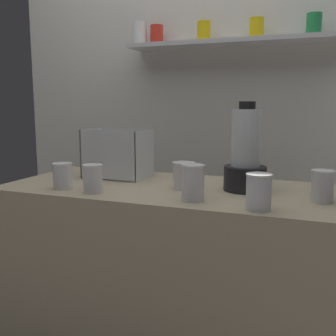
{
  "coord_description": "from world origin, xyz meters",
  "views": [
    {
      "loc": [
        0.61,
        -1.58,
        1.25
      ],
      "look_at": [
        0.0,
        0.0,
        0.98
      ],
      "focal_mm": 42.99,
      "sensor_mm": 36.0,
      "label": 1
    }
  ],
  "objects_px": {
    "blender_pitcher": "(246,157)",
    "juice_cup_carrot_far_right": "(259,194)",
    "juice_cup_carrot_right": "(193,184)",
    "juice_cup_orange_rightmost": "(322,188)",
    "juice_cup_pomegranate_far_left": "(63,178)",
    "juice_cup_mango_left": "(93,180)",
    "carrot_display_bin": "(118,162)",
    "juice_cup_pomegranate_middle": "(184,177)"
  },
  "relations": [
    {
      "from": "juice_cup_orange_rightmost",
      "to": "blender_pitcher",
      "type": "bearing_deg",
      "value": 161.28
    },
    {
      "from": "juice_cup_pomegranate_far_left",
      "to": "juice_cup_carrot_right",
      "type": "height_order",
      "value": "juice_cup_carrot_right"
    },
    {
      "from": "juice_cup_carrot_far_right",
      "to": "juice_cup_orange_rightmost",
      "type": "height_order",
      "value": "juice_cup_carrot_far_right"
    },
    {
      "from": "carrot_display_bin",
      "to": "juice_cup_mango_left",
      "type": "distance_m",
      "value": 0.35
    },
    {
      "from": "juice_cup_mango_left",
      "to": "juice_cup_carrot_far_right",
      "type": "bearing_deg",
      "value": -2.78
    },
    {
      "from": "juice_cup_carrot_right",
      "to": "juice_cup_carrot_far_right",
      "type": "xyz_separation_m",
      "value": [
        0.24,
        -0.05,
        -0.01
      ]
    },
    {
      "from": "carrot_display_bin",
      "to": "blender_pitcher",
      "type": "relative_size",
      "value": 0.8
    },
    {
      "from": "blender_pitcher",
      "to": "juice_cup_orange_rightmost",
      "type": "height_order",
      "value": "blender_pitcher"
    },
    {
      "from": "juice_cup_pomegranate_far_left",
      "to": "juice_cup_carrot_right",
      "type": "relative_size",
      "value": 0.81
    },
    {
      "from": "carrot_display_bin",
      "to": "juice_cup_pomegranate_far_left",
      "type": "xyz_separation_m",
      "value": [
        -0.08,
        -0.32,
        -0.03
      ]
    },
    {
      "from": "blender_pitcher",
      "to": "juice_cup_carrot_far_right",
      "type": "distance_m",
      "value": 0.32
    },
    {
      "from": "blender_pitcher",
      "to": "juice_cup_carrot_right",
      "type": "height_order",
      "value": "blender_pitcher"
    },
    {
      "from": "juice_cup_pomegranate_far_left",
      "to": "juice_cup_pomegranate_middle",
      "type": "relative_size",
      "value": 0.97
    },
    {
      "from": "juice_cup_pomegranate_middle",
      "to": "juice_cup_orange_rightmost",
      "type": "xyz_separation_m",
      "value": [
        0.54,
        -0.04,
        0.0
      ]
    },
    {
      "from": "juice_cup_carrot_right",
      "to": "juice_cup_carrot_far_right",
      "type": "relative_size",
      "value": 1.08
    },
    {
      "from": "juice_cup_pomegranate_middle",
      "to": "juice_cup_carrot_far_right",
      "type": "xyz_separation_m",
      "value": [
        0.34,
        -0.23,
        0.0
      ]
    },
    {
      "from": "juice_cup_pomegranate_middle",
      "to": "juice_cup_orange_rightmost",
      "type": "bearing_deg",
      "value": -4.02
    },
    {
      "from": "blender_pitcher",
      "to": "juice_cup_carrot_far_right",
      "type": "height_order",
      "value": "blender_pitcher"
    },
    {
      "from": "juice_cup_carrot_right",
      "to": "juice_cup_pomegranate_middle",
      "type": "bearing_deg",
      "value": 118.48
    },
    {
      "from": "blender_pitcher",
      "to": "juice_cup_carrot_right",
      "type": "distance_m",
      "value": 0.29
    },
    {
      "from": "carrot_display_bin",
      "to": "blender_pitcher",
      "type": "distance_m",
      "value": 0.64
    },
    {
      "from": "blender_pitcher",
      "to": "juice_cup_mango_left",
      "type": "height_order",
      "value": "blender_pitcher"
    },
    {
      "from": "juice_cup_mango_left",
      "to": "juice_cup_orange_rightmost",
      "type": "bearing_deg",
      "value": 10.42
    },
    {
      "from": "juice_cup_orange_rightmost",
      "to": "carrot_display_bin",
      "type": "bearing_deg",
      "value": 168.84
    },
    {
      "from": "juice_cup_pomegranate_middle",
      "to": "juice_cup_pomegranate_far_left",
      "type": "bearing_deg",
      "value": -159.29
    },
    {
      "from": "blender_pitcher",
      "to": "carrot_display_bin",
      "type": "bearing_deg",
      "value": 172.54
    },
    {
      "from": "juice_cup_carrot_far_right",
      "to": "juice_cup_mango_left",
      "type": "bearing_deg",
      "value": 177.22
    },
    {
      "from": "carrot_display_bin",
      "to": "juice_cup_orange_rightmost",
      "type": "relative_size",
      "value": 2.48
    },
    {
      "from": "juice_cup_carrot_right",
      "to": "juice_cup_pomegranate_far_left",
      "type": "bearing_deg",
      "value": 179.86
    },
    {
      "from": "juice_cup_pomegranate_middle",
      "to": "juice_cup_carrot_far_right",
      "type": "height_order",
      "value": "juice_cup_carrot_far_right"
    },
    {
      "from": "blender_pitcher",
      "to": "juice_cup_pomegranate_far_left",
      "type": "bearing_deg",
      "value": -161.38
    },
    {
      "from": "carrot_display_bin",
      "to": "juice_cup_mango_left",
      "type": "xyz_separation_m",
      "value": [
        0.07,
        -0.34,
        -0.02
      ]
    },
    {
      "from": "carrot_display_bin",
      "to": "blender_pitcher",
      "type": "xyz_separation_m",
      "value": [
        0.63,
        -0.08,
        0.07
      ]
    },
    {
      "from": "juice_cup_carrot_far_right",
      "to": "juice_cup_orange_rightmost",
      "type": "relative_size",
      "value": 1.05
    },
    {
      "from": "juice_cup_orange_rightmost",
      "to": "juice_cup_carrot_far_right",
      "type": "bearing_deg",
      "value": -136.16
    },
    {
      "from": "juice_cup_carrot_right",
      "to": "blender_pitcher",
      "type": "bearing_deg",
      "value": 59.01
    },
    {
      "from": "juice_cup_pomegranate_far_left",
      "to": "juice_cup_mango_left",
      "type": "relative_size",
      "value": 0.96
    },
    {
      "from": "juice_cup_orange_rightmost",
      "to": "juice_cup_pomegranate_far_left",
      "type": "bearing_deg",
      "value": -172.09
    },
    {
      "from": "juice_cup_mango_left",
      "to": "carrot_display_bin",
      "type": "bearing_deg",
      "value": 101.73
    },
    {
      "from": "juice_cup_pomegranate_far_left",
      "to": "juice_cup_pomegranate_middle",
      "type": "bearing_deg",
      "value": 20.71
    },
    {
      "from": "juice_cup_pomegranate_far_left",
      "to": "blender_pitcher",
      "type": "bearing_deg",
      "value": 18.62
    },
    {
      "from": "juice_cup_pomegranate_far_left",
      "to": "juice_cup_pomegranate_middle",
      "type": "distance_m",
      "value": 0.5
    }
  ]
}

